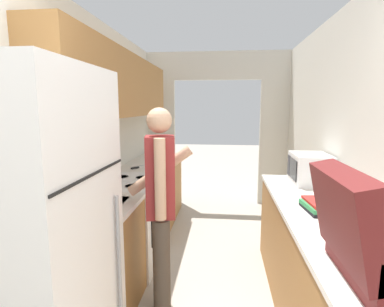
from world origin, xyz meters
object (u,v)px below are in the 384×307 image
object	(u,v)px
person	(161,208)
microwave	(310,169)
knife	(136,167)
suitcase	(378,243)
refrigerator	(34,249)
book_stack	(321,206)
range_oven	(128,222)

from	to	relation	value
person	microwave	bearing A→B (deg)	-68.79
knife	suitcase	bearing A→B (deg)	-15.03
refrigerator	suitcase	size ratio (longest dim) A/B	3.24
refrigerator	person	xyz separation A→B (m)	(0.48, 0.80, -0.04)
microwave	person	bearing A→B (deg)	-146.88
refrigerator	book_stack	bearing A→B (deg)	26.50
range_oven	microwave	world-z (taller)	microwave
knife	book_stack	bearing A→B (deg)	-0.22
range_oven	person	bearing A→B (deg)	-55.27
range_oven	person	xyz separation A→B (m)	(0.51, -0.73, 0.42)
suitcase	person	bearing A→B (deg)	142.97
suitcase	microwave	world-z (taller)	suitcase
book_stack	refrigerator	bearing A→B (deg)	-153.50
refrigerator	book_stack	distance (m)	1.84
range_oven	suitcase	xyz separation A→B (m)	(1.63, -1.58, 0.61)
range_oven	book_stack	xyz separation A→B (m)	(1.67, -0.71, 0.47)
microwave	book_stack	xyz separation A→B (m)	(-0.14, -0.83, -0.11)
microwave	book_stack	bearing A→B (deg)	-99.78
person	book_stack	bearing A→B (deg)	-100.65
knife	person	bearing A→B (deg)	-29.29
range_oven	microwave	size ratio (longest dim) A/B	2.24
suitcase	book_stack	distance (m)	0.89
suitcase	knife	distance (m)	2.82
refrigerator	microwave	size ratio (longest dim) A/B	3.99
person	refrigerator	bearing A→B (deg)	136.85
range_oven	microwave	distance (m)	1.91
person	book_stack	distance (m)	1.17
refrigerator	book_stack	world-z (taller)	refrigerator
range_oven	book_stack	size ratio (longest dim) A/B	3.24
suitcase	microwave	size ratio (longest dim) A/B	1.23
suitcase	knife	bearing A→B (deg)	127.80
refrigerator	knife	distance (m)	2.17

